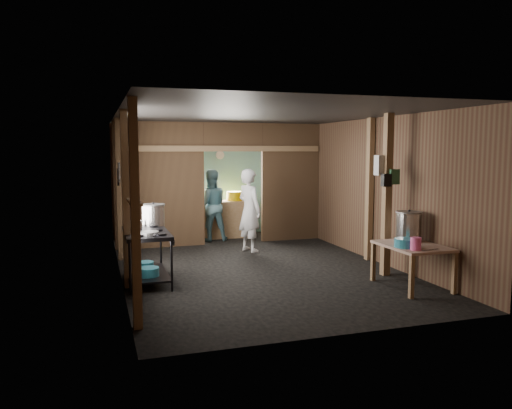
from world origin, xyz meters
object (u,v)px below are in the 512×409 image
object	(u,v)px
cook	(250,210)
prep_table	(412,266)
stock_pot	(409,227)
stove_pot_large	(153,216)
yellow_tub	(235,196)
pink_bucket	(416,244)
gas_range	(147,257)

from	to	relation	value
cook	prep_table	bearing A→B (deg)	-176.49
stock_pot	cook	size ratio (longest dim) A/B	0.29
stove_pot_large	yellow_tub	xyz separation A→B (m)	(2.20, 3.03, -0.01)
pink_bucket	yellow_tub	bearing A→B (deg)	102.09
stock_pot	prep_table	bearing A→B (deg)	-114.27
prep_table	cook	size ratio (longest dim) A/B	0.65
stock_pot	pink_bucket	world-z (taller)	stock_pot
stove_pot_large	stock_pot	xyz separation A→B (m)	(3.68, -1.66, -0.11)
yellow_tub	gas_range	bearing A→B (deg)	-123.71
gas_range	pink_bucket	bearing A→B (deg)	-27.22
stock_pot	yellow_tub	xyz separation A→B (m)	(-1.49, 4.69, 0.10)
gas_range	yellow_tub	bearing A→B (deg)	56.29
gas_range	yellow_tub	world-z (taller)	yellow_tub
gas_range	cook	bearing A→B (deg)	39.53
pink_bucket	stock_pot	bearing A→B (deg)	62.97
stock_pot	yellow_tub	bearing A→B (deg)	107.58
gas_range	cook	world-z (taller)	cook
yellow_tub	cook	distance (m)	1.75
gas_range	stock_pot	xyz separation A→B (m)	(3.85, -1.14, 0.45)
stock_pot	yellow_tub	size ratio (longest dim) A/B	1.25
gas_range	stove_pot_large	xyz separation A→B (m)	(0.17, 0.52, 0.57)
stove_pot_large	pink_bucket	world-z (taller)	stove_pot_large
gas_range	yellow_tub	xyz separation A→B (m)	(2.37, 3.55, 0.56)
pink_bucket	yellow_tub	size ratio (longest dim) A/B	0.47
prep_table	pink_bucket	size ratio (longest dim) A/B	6.02
stove_pot_large	pink_bucket	size ratio (longest dim) A/B	2.10
gas_range	pink_bucket	size ratio (longest dim) A/B	7.53
pink_bucket	cook	size ratio (longest dim) A/B	0.11
yellow_tub	pink_bucket	bearing A→B (deg)	-77.91
yellow_tub	cook	size ratio (longest dim) A/B	0.23
prep_table	stove_pot_large	bearing A→B (deg)	150.78
prep_table	cook	world-z (taller)	cook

